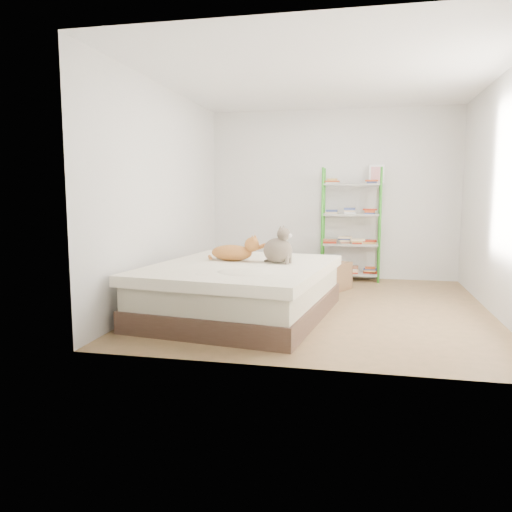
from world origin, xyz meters
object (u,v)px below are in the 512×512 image
(grey_cat, at_px, (278,245))
(bed, at_px, (241,290))
(shelf_unit, at_px, (351,228))
(white_bin, at_px, (252,266))
(cardboard_box, at_px, (328,275))
(orange_cat, at_px, (232,251))

(grey_cat, bearing_deg, bed, 128.19)
(shelf_unit, distance_m, white_bin, 1.66)
(shelf_unit, height_order, cardboard_box, shelf_unit)
(orange_cat, relative_size, white_bin, 1.50)
(orange_cat, distance_m, grey_cat, 0.55)
(bed, bearing_deg, white_bin, 107.67)
(cardboard_box, xyz_separation_m, white_bin, (-1.25, 0.71, -0.01))
(cardboard_box, bearing_deg, bed, -87.85)
(orange_cat, distance_m, cardboard_box, 1.85)
(grey_cat, bearing_deg, shelf_unit, -4.58)
(white_bin, bearing_deg, cardboard_box, -29.68)
(orange_cat, relative_size, cardboard_box, 0.81)
(shelf_unit, distance_m, cardboard_box, 1.00)
(bed, relative_size, shelf_unit, 1.40)
(orange_cat, relative_size, grey_cat, 1.41)
(cardboard_box, height_order, white_bin, cardboard_box)
(bed, height_order, orange_cat, orange_cat)
(cardboard_box, distance_m, white_bin, 1.44)
(orange_cat, xyz_separation_m, cardboard_box, (0.99, 1.48, -0.49))
(bed, distance_m, shelf_unit, 2.76)
(white_bin, bearing_deg, grey_cat, -70.62)
(bed, distance_m, grey_cat, 0.63)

